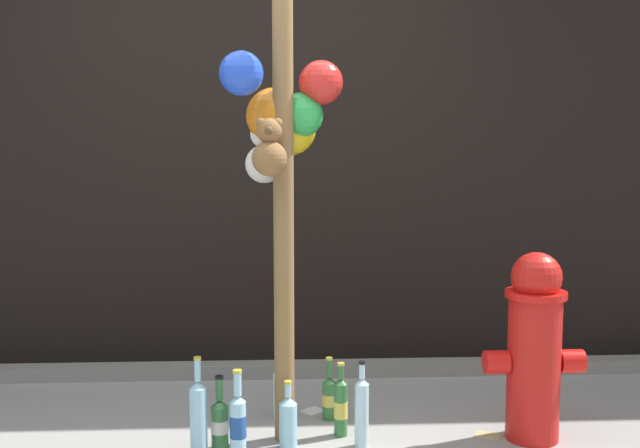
% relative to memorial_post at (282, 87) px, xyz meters
% --- Properties ---
extents(building_wall, '(10.00, 0.20, 3.74)m').
position_rel_memorial_post_xyz_m(building_wall, '(-0.21, 1.27, 0.29)').
color(building_wall, black).
rests_on(building_wall, ground_plane).
extents(curb_strip, '(8.00, 0.12, 0.08)m').
position_rel_memorial_post_xyz_m(curb_strip, '(-0.21, 0.87, -1.54)').
color(curb_strip, slate).
rests_on(curb_strip, ground_plane).
extents(memorial_post, '(0.66, 0.47, 2.78)m').
position_rel_memorial_post_xyz_m(memorial_post, '(0.00, 0.00, 0.00)').
color(memorial_post, olive).
rests_on(memorial_post, ground_plane).
extents(fire_hydrant, '(0.45, 0.27, 0.86)m').
position_rel_memorial_post_xyz_m(fire_hydrant, '(1.12, -0.09, -1.15)').
color(fire_hydrant, red).
rests_on(fire_hydrant, ground_plane).
extents(bottle_0, '(0.08, 0.08, 0.33)m').
position_rel_memorial_post_xyz_m(bottle_0, '(-0.28, -0.14, -1.46)').
color(bottle_0, '#337038').
rests_on(bottle_0, ground_plane).
extents(bottle_1, '(0.07, 0.07, 0.34)m').
position_rel_memorial_post_xyz_m(bottle_1, '(-0.02, 0.21, -1.44)').
color(bottle_1, '#B2DBEA').
rests_on(bottle_1, ground_plane).
extents(bottle_2, '(0.06, 0.06, 0.34)m').
position_rel_memorial_post_xyz_m(bottle_2, '(0.26, -0.01, -1.44)').
color(bottle_2, '#337038').
rests_on(bottle_2, ground_plane).
extents(bottle_3, '(0.07, 0.07, 0.31)m').
position_rel_memorial_post_xyz_m(bottle_3, '(0.22, 0.19, -1.47)').
color(bottle_3, '#337038').
rests_on(bottle_3, ground_plane).
extents(bottle_4, '(0.06, 0.06, 0.39)m').
position_rel_memorial_post_xyz_m(bottle_4, '(0.34, -0.15, -1.42)').
color(bottle_4, '#B2DBEA').
rests_on(bottle_4, ground_plane).
extents(bottle_5, '(0.08, 0.08, 0.30)m').
position_rel_memorial_post_xyz_m(bottle_5, '(0.02, -0.14, -1.46)').
color(bottle_5, '#93CCE0').
rests_on(bottle_5, ground_plane).
extents(bottle_6, '(0.07, 0.07, 0.39)m').
position_rel_memorial_post_xyz_m(bottle_6, '(-0.20, -0.24, -1.43)').
color(bottle_6, '#93CCE0').
rests_on(bottle_6, ground_plane).
extents(bottle_7, '(0.07, 0.07, 0.43)m').
position_rel_memorial_post_xyz_m(bottle_7, '(-0.37, -0.20, -1.41)').
color(bottle_7, '#93CCE0').
rests_on(bottle_7, ground_plane).
extents(litter_0, '(0.13, 0.13, 0.01)m').
position_rel_memorial_post_xyz_m(litter_0, '(0.14, 0.30, -1.58)').
color(litter_0, silver).
rests_on(litter_0, ground_plane).
extents(litter_1, '(0.14, 0.12, 0.01)m').
position_rel_memorial_post_xyz_m(litter_1, '(0.93, -0.05, -1.58)').
color(litter_1, tan).
rests_on(litter_1, ground_plane).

